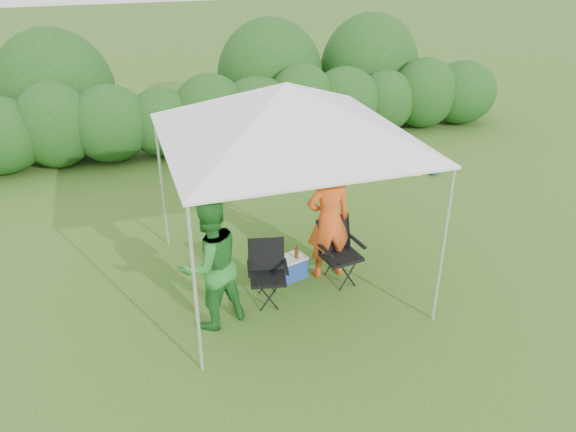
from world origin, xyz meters
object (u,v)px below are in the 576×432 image
object	(u,v)px
canopy	(286,112)
cooler	(292,267)
chair_left	(267,268)
chair_right	(338,246)
man	(329,220)
woman	(210,264)

from	to	relation	value
canopy	cooler	world-z (taller)	canopy
canopy	chair_left	world-z (taller)	canopy
canopy	chair_right	xyz separation A→B (m)	(0.68, -0.22, -1.94)
canopy	man	world-z (taller)	canopy
chair_right	woman	distance (m)	1.96
man	woman	bearing A→B (deg)	18.37
chair_right	woman	world-z (taller)	woman
man	canopy	bearing A→B (deg)	-8.26
chair_left	woman	bearing A→B (deg)	-148.77
canopy	woman	world-z (taller)	canopy
chair_right	man	bearing A→B (deg)	117.32
man	woman	world-z (taller)	man
woman	chair_right	bearing A→B (deg)	173.07
man	woman	size ratio (longest dim) A/B	1.02
chair_right	woman	size ratio (longest dim) A/B	0.53
chair_right	cooler	world-z (taller)	chair_right
chair_left	woman	distance (m)	0.93
chair_left	cooler	distance (m)	0.68
chair_right	chair_left	world-z (taller)	chair_right
man	cooler	distance (m)	0.88
canopy	chair_right	bearing A→B (deg)	-18.09
man	cooler	size ratio (longest dim) A/B	3.79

